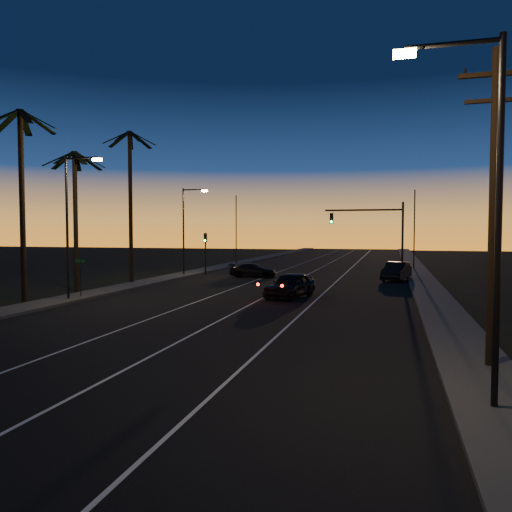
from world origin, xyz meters
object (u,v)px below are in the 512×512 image
(lead_car, at_px, (290,285))
(right_car, at_px, (396,271))
(cross_car, at_px, (253,270))
(signal_mast, at_px, (376,227))
(utility_pole, at_px, (494,201))

(lead_car, xyz_separation_m, right_car, (6.85, 13.44, -0.01))
(right_car, bearing_deg, cross_car, -178.38)
(signal_mast, xyz_separation_m, right_car, (1.86, -1.42, -3.96))
(signal_mast, height_order, right_car, signal_mast)
(utility_pole, height_order, right_car, utility_pole)
(signal_mast, bearing_deg, utility_pole, -81.53)
(cross_car, bearing_deg, right_car, 1.62)
(utility_pole, xyz_separation_m, cross_car, (-15.65, 28.20, -4.66))
(signal_mast, bearing_deg, cross_car, -170.89)
(lead_car, bearing_deg, cross_car, 115.35)
(signal_mast, bearing_deg, lead_car, -108.55)
(utility_pole, height_order, cross_car, utility_pole)
(signal_mast, relative_size, right_car, 1.37)
(cross_car, bearing_deg, utility_pole, -60.98)
(utility_pole, relative_size, lead_car, 1.76)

